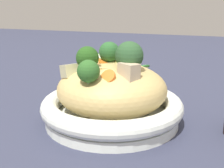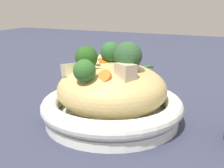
{
  "view_description": "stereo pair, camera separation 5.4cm",
  "coord_description": "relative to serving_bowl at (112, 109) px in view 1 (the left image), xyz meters",
  "views": [
    {
      "loc": [
        0.49,
        0.17,
        0.22
      ],
      "look_at": [
        0.0,
        0.0,
        0.07
      ],
      "focal_mm": 47.61,
      "sensor_mm": 36.0,
      "label": 1
    },
    {
      "loc": [
        0.47,
        0.22,
        0.22
      ],
      "look_at": [
        0.0,
        0.0,
        0.07
      ],
      "focal_mm": 47.61,
      "sensor_mm": 36.0,
      "label": 2
    }
  ],
  "objects": [
    {
      "name": "noodle_heap",
      "position": [
        -0.0,
        -0.0,
        0.04
      ],
      "size": [
        0.2,
        0.2,
        0.1
      ],
      "color": "tan",
      "rests_on": "serving_bowl"
    },
    {
      "name": "zucchini_slices",
      "position": [
        -0.04,
        -0.0,
        0.08
      ],
      "size": [
        0.1,
        0.11,
        0.05
      ],
      "color": "beige",
      "rests_on": "serving_bowl"
    },
    {
      "name": "broccoli_florets",
      "position": [
        0.02,
        0.0,
        0.1
      ],
      "size": [
        0.14,
        0.13,
        0.07
      ],
      "color": "#9ABB72",
      "rests_on": "serving_bowl"
    },
    {
      "name": "serving_bowl",
      "position": [
        0.0,
        0.0,
        0.0
      ],
      "size": [
        0.26,
        0.26,
        0.05
      ],
      "color": "white",
      "rests_on": "ground_plane"
    },
    {
      "name": "carrot_coins",
      "position": [
        -0.0,
        0.01,
        0.08
      ],
      "size": [
        0.13,
        0.08,
        0.03
      ],
      "color": "orange",
      "rests_on": "serving_bowl"
    },
    {
      "name": "chicken_chunks",
      "position": [
        0.04,
        -0.01,
        0.08
      ],
      "size": [
        0.05,
        0.15,
        0.04
      ],
      "color": "#C4BE8E",
      "rests_on": "serving_bowl"
    },
    {
      "name": "ground_plane",
      "position": [
        0.0,
        0.0,
        -0.03
      ],
      "size": [
        3.0,
        3.0,
        0.0
      ],
      "primitive_type": "plane",
      "color": "#32364C"
    }
  ]
}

